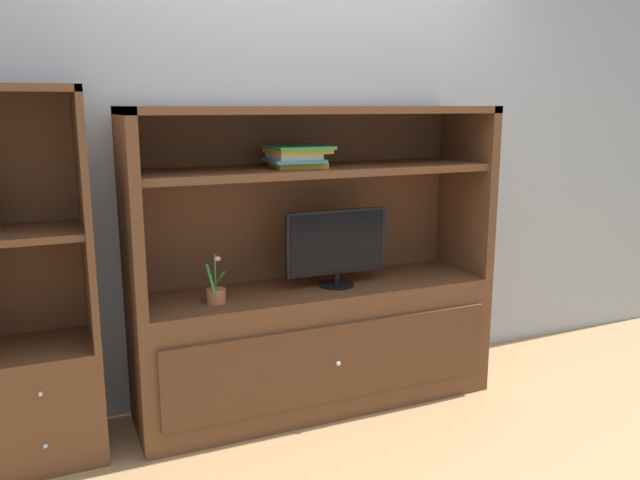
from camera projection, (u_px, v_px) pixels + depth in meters
ground_plane at (349, 436)px, 3.03m from camera, size 8.00×8.00×0.00m
painted_rear_wall at (290, 131)px, 3.41m from camera, size 6.00×0.10×2.80m
media_console at (316, 313)px, 3.29m from camera, size 1.84×0.53×1.53m
tv_monitor at (337, 245)px, 3.22m from camera, size 0.55×0.18×0.39m
potted_plant at (216, 293)px, 2.98m from camera, size 0.09×0.12×0.23m
magazine_stack at (296, 156)px, 3.09m from camera, size 0.30×0.32×0.10m
bookshelf_tall at (37, 343)px, 2.78m from camera, size 0.50×0.45×1.62m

